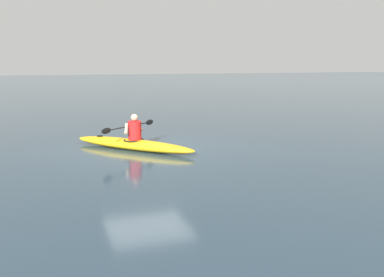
% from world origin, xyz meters
% --- Properties ---
extents(ground_plane, '(160.00, 160.00, 0.00)m').
position_xyz_m(ground_plane, '(0.00, 0.00, 0.00)').
color(ground_plane, '#283D4C').
extents(kayak, '(3.30, 3.76, 0.31)m').
position_xyz_m(kayak, '(0.37, -0.20, 0.16)').
color(kayak, '#EAB214').
rests_on(kayak, ground).
extents(kayaker, '(1.92, 1.62, 0.77)m').
position_xyz_m(kayaker, '(0.33, -0.16, 0.64)').
color(kayaker, red).
rests_on(kayaker, kayak).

